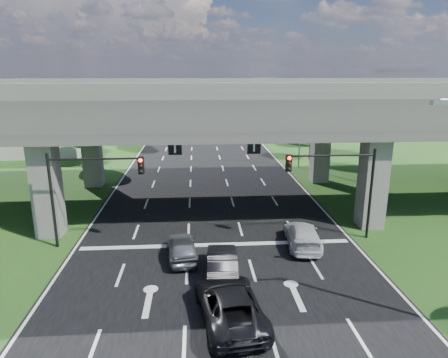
{
  "coord_description": "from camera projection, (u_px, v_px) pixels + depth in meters",
  "views": [
    {
      "loc": [
        -1.17,
        -19.81,
        10.69
      ],
      "look_at": [
        0.89,
        9.31,
        2.77
      ],
      "focal_mm": 32.0,
      "sensor_mm": 36.0,
      "label": 1
    }
  ],
  "objects": [
    {
      "name": "car_white",
      "position": [
        303.0,
        235.0,
        25.02
      ],
      "size": [
        2.5,
        5.03,
        1.4
      ],
      "primitive_type": "imported",
      "rotation": [
        0.0,
        0.0,
        3.03
      ],
      "color": "silver",
      "rests_on": "road"
    },
    {
      "name": "overpass",
      "position": [
        210.0,
        107.0,
        31.43
      ],
      "size": [
        80.0,
        15.0,
        10.0
      ],
      "color": "#33312E",
      "rests_on": "ground"
    },
    {
      "name": "tree_right_far",
      "position": [
        278.0,
        109.0,
        63.88
      ],
      "size": [
        4.5,
        4.5,
        7.8
      ],
      "color": "black",
      "rests_on": "ground"
    },
    {
      "name": "streetlight_far",
      "position": [
        297.0,
        116.0,
        44.22
      ],
      "size": [
        3.38,
        0.25,
        10.0
      ],
      "color": "gray",
      "rests_on": "ground"
    },
    {
      "name": "car_silver",
      "position": [
        182.0,
        247.0,
        23.34
      ],
      "size": [
        2.11,
        4.3,
        1.41
      ],
      "primitive_type": "imported",
      "rotation": [
        0.0,
        0.0,
        3.25
      ],
      "color": "#94979B",
      "rests_on": "road"
    },
    {
      "name": "tree_right_near",
      "position": [
        312.0,
        123.0,
        48.63
      ],
      "size": [
        4.2,
        4.2,
        7.28
      ],
      "color": "black",
      "rests_on": "ground"
    },
    {
      "name": "tree_right_mid",
      "position": [
        317.0,
        118.0,
        56.62
      ],
      "size": [
        3.91,
        3.9,
        6.76
      ],
      "color": "black",
      "rests_on": "ground"
    },
    {
      "name": "signal_right",
      "position": [
        339.0,
        177.0,
        25.19
      ],
      "size": [
        5.76,
        0.54,
        6.0
      ],
      "color": "black",
      "rests_on": "ground"
    },
    {
      "name": "car_dark",
      "position": [
        222.0,
        263.0,
        21.34
      ],
      "size": [
        1.76,
        4.56,
        1.48
      ],
      "primitive_type": "imported",
      "rotation": [
        0.0,
        0.0,
        3.1
      ],
      "color": "black",
      "rests_on": "road"
    },
    {
      "name": "ground",
      "position": [
        220.0,
        272.0,
        21.95
      ],
      "size": [
        160.0,
        160.0,
        0.0
      ],
      "primitive_type": "plane",
      "color": "#1B4014",
      "rests_on": "ground"
    },
    {
      "name": "road",
      "position": [
        212.0,
        210.0,
        31.58
      ],
      "size": [
        18.0,
        120.0,
        0.03
      ],
      "primitive_type": "cube",
      "color": "black",
      "rests_on": "ground"
    },
    {
      "name": "streetlight_beyond",
      "position": [
        271.0,
        104.0,
        59.62
      ],
      "size": [
        3.38,
        0.25,
        10.0
      ],
      "color": "gray",
      "rests_on": "ground"
    },
    {
      "name": "tree_left_far",
      "position": [
        117.0,
        109.0,
        60.16
      ],
      "size": [
        4.8,
        4.8,
        8.32
      ],
      "color": "black",
      "rests_on": "ground"
    },
    {
      "name": "tree_left_near",
      "position": [
        82.0,
        125.0,
        44.77
      ],
      "size": [
        4.5,
        4.5,
        7.8
      ],
      "color": "black",
      "rests_on": "ground"
    },
    {
      "name": "warehouse",
      "position": [
        10.0,
        138.0,
        53.35
      ],
      "size": [
        20.0,
        10.0,
        4.0
      ],
      "primitive_type": "cube",
      "color": "#9E9E99",
      "rests_on": "ground"
    },
    {
      "name": "signal_left",
      "position": [
        87.0,
        182.0,
        24.12
      ],
      "size": [
        5.76,
        0.54,
        6.0
      ],
      "color": "black",
      "rests_on": "ground"
    },
    {
      "name": "tree_left_mid",
      "position": [
        76.0,
        122.0,
        52.44
      ],
      "size": [
        3.91,
        3.9,
        6.76
      ],
      "color": "black",
      "rests_on": "ground"
    },
    {
      "name": "car_trailing",
      "position": [
        230.0,
        304.0,
        17.49
      ],
      "size": [
        3.24,
        5.84,
        1.55
      ],
      "primitive_type": "imported",
      "rotation": [
        0.0,
        0.0,
        3.27
      ],
      "color": "black",
      "rests_on": "road"
    }
  ]
}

